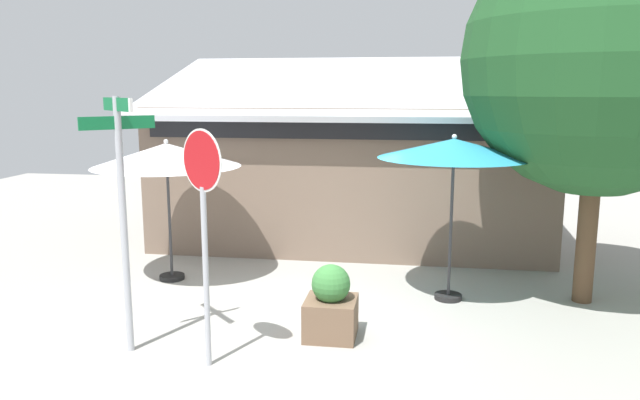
{
  "coord_description": "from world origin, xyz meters",
  "views": [
    {
      "loc": [
        1.53,
        -8.2,
        3.34
      ],
      "look_at": [
        0.05,
        1.2,
        1.6
      ],
      "focal_mm": 33.99,
      "sensor_mm": 36.0,
      "label": 1
    }
  ],
  "objects_px": {
    "shade_tree": "(623,66)",
    "patio_umbrella_teal_center": "(454,150)",
    "street_sign_post": "(122,199)",
    "stop_sign": "(203,205)",
    "patio_umbrella_ivory_left": "(167,156)",
    "sidewalk_planter": "(331,306)"
  },
  "relations": [
    {
      "from": "street_sign_post",
      "to": "patio_umbrella_ivory_left",
      "type": "relative_size",
      "value": 1.28
    },
    {
      "from": "stop_sign",
      "to": "sidewalk_planter",
      "type": "distance_m",
      "value": 2.34
    },
    {
      "from": "stop_sign",
      "to": "shade_tree",
      "type": "xyz_separation_m",
      "value": [
        5.42,
        3.0,
        1.67
      ]
    },
    {
      "from": "shade_tree",
      "to": "patio_umbrella_ivory_left",
      "type": "bearing_deg",
      "value": 178.48
    },
    {
      "from": "sidewalk_planter",
      "to": "shade_tree",
      "type": "bearing_deg",
      "value": 25.13
    },
    {
      "from": "stop_sign",
      "to": "sidewalk_planter",
      "type": "relative_size",
      "value": 2.84
    },
    {
      "from": "street_sign_post",
      "to": "stop_sign",
      "type": "xyz_separation_m",
      "value": [
        1.14,
        -0.25,
        0.0
      ]
    },
    {
      "from": "shade_tree",
      "to": "patio_umbrella_teal_center",
      "type": "bearing_deg",
      "value": -177.32
    },
    {
      "from": "patio_umbrella_ivory_left",
      "to": "patio_umbrella_teal_center",
      "type": "height_order",
      "value": "patio_umbrella_teal_center"
    },
    {
      "from": "patio_umbrella_ivory_left",
      "to": "street_sign_post",
      "type": "bearing_deg",
      "value": -77.44
    },
    {
      "from": "patio_umbrella_teal_center",
      "to": "patio_umbrella_ivory_left",
      "type": "bearing_deg",
      "value": 176.4
    },
    {
      "from": "street_sign_post",
      "to": "stop_sign",
      "type": "relative_size",
      "value": 1.12
    },
    {
      "from": "sidewalk_planter",
      "to": "patio_umbrella_ivory_left",
      "type": "bearing_deg",
      "value": 146.45
    },
    {
      "from": "patio_umbrella_ivory_left",
      "to": "sidewalk_planter",
      "type": "height_order",
      "value": "patio_umbrella_ivory_left"
    },
    {
      "from": "street_sign_post",
      "to": "patio_umbrella_ivory_left",
      "type": "bearing_deg",
      "value": 102.56
    },
    {
      "from": "street_sign_post",
      "to": "stop_sign",
      "type": "bearing_deg",
      "value": -12.28
    },
    {
      "from": "patio_umbrella_teal_center",
      "to": "shade_tree",
      "type": "relative_size",
      "value": 0.46
    },
    {
      "from": "patio_umbrella_teal_center",
      "to": "sidewalk_planter",
      "type": "xyz_separation_m",
      "value": [
        -1.67,
        -1.79,
        -1.97
      ]
    },
    {
      "from": "patio_umbrella_teal_center",
      "to": "shade_tree",
      "type": "distance_m",
      "value": 2.7
    },
    {
      "from": "patio_umbrella_ivory_left",
      "to": "shade_tree",
      "type": "distance_m",
      "value": 7.37
    },
    {
      "from": "patio_umbrella_ivory_left",
      "to": "patio_umbrella_teal_center",
      "type": "relative_size",
      "value": 0.96
    },
    {
      "from": "street_sign_post",
      "to": "patio_umbrella_ivory_left",
      "type": "height_order",
      "value": "street_sign_post"
    }
  ]
}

